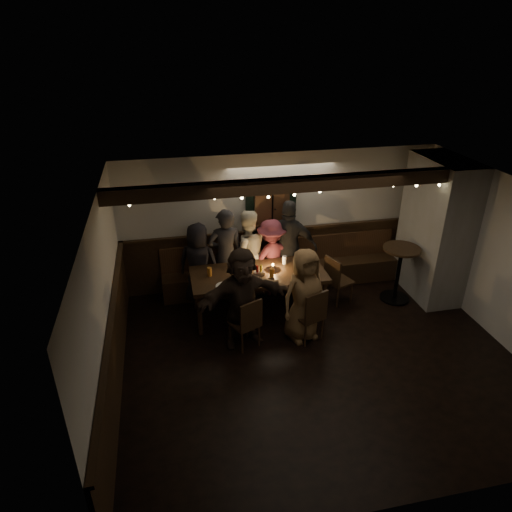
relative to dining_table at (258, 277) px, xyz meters
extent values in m
cube|color=black|center=(0.66, -1.40, -0.76)|extent=(6.00, 5.00, 0.01)
cube|color=black|center=(0.66, -1.40, 1.85)|extent=(6.00, 5.00, 0.01)
cube|color=silver|center=(0.66, 1.11, 0.55)|extent=(6.00, 0.01, 2.60)
cube|color=silver|center=(-2.34, -1.40, 0.55)|extent=(0.01, 5.00, 2.60)
cube|color=silver|center=(3.67, -1.40, 0.55)|extent=(0.01, 5.00, 2.60)
cube|color=black|center=(0.66, 1.08, -0.20)|extent=(6.00, 0.05, 1.10)
cube|color=black|center=(-2.31, -1.40, -0.20)|extent=(0.05, 5.00, 1.10)
cube|color=gray|center=(3.31, 0.10, 0.55)|extent=(0.70, 1.40, 2.60)
cube|color=black|center=(0.66, 0.83, -0.53)|extent=(4.60, 0.45, 0.45)
cube|color=#412714|center=(0.66, 1.01, -0.05)|extent=(4.60, 0.06, 0.50)
cube|color=black|center=(0.46, 1.04, 0.90)|extent=(0.95, 0.04, 1.00)
cube|color=#412714|center=(0.46, 0.98, 0.90)|extent=(0.64, 0.12, 0.76)
cube|color=black|center=(0.66, -0.40, 1.74)|extent=(6.00, 0.16, 0.22)
sphere|color=#FFE599|center=(-1.94, -0.42, 1.61)|extent=(0.04, 0.04, 0.04)
sphere|color=#FFE599|center=(-1.54, -0.42, 1.63)|extent=(0.04, 0.04, 0.04)
sphere|color=#FFE599|center=(-1.14, -0.42, 1.64)|extent=(0.04, 0.04, 0.04)
sphere|color=#FFE599|center=(-0.74, -0.42, 1.62)|extent=(0.04, 0.04, 0.04)
sphere|color=#FFE599|center=(-0.34, -0.42, 1.59)|extent=(0.04, 0.04, 0.04)
sphere|color=#FFE599|center=(0.06, -0.42, 1.58)|extent=(0.04, 0.04, 0.04)
sphere|color=#FFE599|center=(0.46, -0.42, 1.58)|extent=(0.04, 0.04, 0.04)
sphere|color=#FFE599|center=(0.86, -0.42, 1.61)|extent=(0.04, 0.04, 0.04)
sphere|color=#FFE599|center=(1.26, -0.42, 1.63)|extent=(0.04, 0.04, 0.04)
sphere|color=#FFE599|center=(1.66, -0.42, 1.64)|extent=(0.04, 0.04, 0.04)
sphere|color=#FFE599|center=(2.06, -0.42, 1.62)|extent=(0.04, 0.04, 0.04)
sphere|color=#FFE599|center=(2.46, -0.42, 1.59)|extent=(0.04, 0.04, 0.04)
sphere|color=#FFE599|center=(2.86, -0.42, 1.58)|extent=(0.04, 0.04, 0.04)
sphere|color=#FFE599|center=(3.26, -0.42, 1.59)|extent=(0.04, 0.04, 0.04)
cube|color=black|center=(0.00, 0.00, 0.04)|extent=(2.30, 0.99, 0.07)
cylinder|color=black|center=(-1.06, -0.40, -0.37)|extent=(0.08, 0.08, 0.76)
cylinder|color=black|center=(-1.06, 0.41, -0.37)|extent=(0.08, 0.08, 0.76)
cylinder|color=black|center=(1.07, -0.40, -0.37)|extent=(0.08, 0.08, 0.76)
cylinder|color=black|center=(1.07, 0.41, -0.37)|extent=(0.08, 0.08, 0.76)
cylinder|color=#BF7226|center=(-0.82, 0.08, 0.15)|extent=(0.08, 0.08, 0.15)
cylinder|color=#BF7226|center=(-0.45, -0.16, 0.15)|extent=(0.08, 0.08, 0.15)
cylinder|color=silver|center=(-0.10, 0.17, 0.15)|extent=(0.08, 0.08, 0.15)
cylinder|color=#BF7226|center=(0.20, -0.16, 0.15)|extent=(0.08, 0.08, 0.15)
cylinder|color=silver|center=(0.52, 0.24, 0.15)|extent=(0.08, 0.08, 0.15)
cylinder|color=#BF7226|center=(0.92, -0.22, 0.15)|extent=(0.08, 0.08, 0.15)
cylinder|color=white|center=(-0.63, -0.33, 0.08)|extent=(0.28, 0.28, 0.02)
cube|color=#B2B2B7|center=(0.00, -0.05, 0.10)|extent=(0.18, 0.11, 0.05)
cylinder|color=#990C0C|center=(-0.03, -0.05, 0.16)|extent=(0.04, 0.04, 0.18)
cylinder|color=gold|center=(0.04, -0.05, 0.16)|extent=(0.04, 0.04, 0.18)
cylinder|color=silver|center=(0.27, 0.06, 0.11)|extent=(0.05, 0.05, 0.09)
sphere|color=#FFB24C|center=(0.27, 0.06, 0.18)|extent=(0.03, 0.03, 0.03)
cube|color=black|center=(-0.40, -0.82, -0.34)|extent=(0.53, 0.53, 0.04)
cube|color=black|center=(-0.32, -0.99, -0.09)|extent=(0.38, 0.20, 0.46)
cylinder|color=black|center=(-0.32, -0.61, -0.56)|extent=(0.03, 0.03, 0.39)
cylinder|color=black|center=(-0.18, -0.91, -0.56)|extent=(0.03, 0.03, 0.39)
cylinder|color=black|center=(-0.61, -0.74, -0.56)|extent=(0.03, 0.03, 0.39)
cylinder|color=black|center=(-0.48, -1.04, -0.56)|extent=(0.03, 0.03, 0.39)
cube|color=black|center=(0.63, -0.85, -0.32)|extent=(0.55, 0.55, 0.04)
cube|color=black|center=(0.70, -1.03, -0.05)|extent=(0.41, 0.19, 0.49)
cylinder|color=black|center=(0.73, -0.63, -0.54)|extent=(0.04, 0.04, 0.41)
cylinder|color=black|center=(0.86, -0.95, -0.54)|extent=(0.04, 0.04, 0.41)
cylinder|color=black|center=(0.41, -0.75, -0.54)|extent=(0.04, 0.04, 0.41)
cylinder|color=black|center=(0.53, -1.07, -0.54)|extent=(0.04, 0.04, 0.41)
cube|color=black|center=(1.54, 0.10, -0.33)|extent=(0.53, 0.53, 0.04)
cube|color=black|center=(1.36, 0.04, -0.07)|extent=(0.18, 0.41, 0.48)
cylinder|color=black|center=(1.76, 0.00, -0.55)|extent=(0.04, 0.04, 0.41)
cylinder|color=black|center=(1.44, -0.11, -0.55)|extent=(0.04, 0.04, 0.41)
cylinder|color=black|center=(1.64, 0.32, -0.55)|extent=(0.04, 0.04, 0.41)
cylinder|color=black|center=(1.32, 0.21, -0.55)|extent=(0.04, 0.04, 0.41)
cylinder|color=black|center=(2.62, -0.04, -0.74)|extent=(0.54, 0.54, 0.03)
cylinder|color=black|center=(2.62, -0.04, -0.23)|extent=(0.07, 0.07, 1.04)
cylinder|color=black|center=(2.62, -0.04, 0.29)|extent=(0.67, 0.67, 0.04)
imported|color=black|center=(-0.96, 0.66, 0.01)|extent=(0.88, 0.73, 1.53)
imported|color=#242427|center=(-0.46, 0.65, 0.14)|extent=(0.66, 0.44, 1.78)
imported|color=beige|center=(-0.05, 0.78, 0.08)|extent=(0.87, 0.71, 1.67)
imported|color=brown|center=(0.39, 0.68, -0.01)|extent=(1.09, 0.84, 1.49)
imported|color=black|center=(0.74, 0.72, 0.16)|extent=(1.15, 0.78, 1.81)
imported|color=black|center=(-0.41, -0.73, 0.08)|extent=(1.61, 0.74, 1.67)
imported|color=brown|center=(0.57, -0.80, 0.04)|extent=(0.88, 0.69, 1.59)
camera|label=1|loc=(-1.44, -6.66, 3.85)|focal=32.00mm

